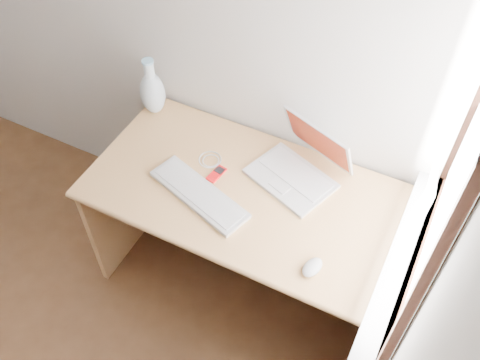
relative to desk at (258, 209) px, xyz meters
The scene contains 9 objects.
window 1.03m from the desk, 13.39° to the right, with size 0.11×0.99×1.10m.
desk is the anchor object (origin of this frame).
laptop 0.31m from the desk, 40.48° to the left, with size 0.42×0.40×0.24m.
external_keyboard 0.35m from the desk, 133.27° to the right, with size 0.50×0.28×0.02m.
mouse 0.54m from the desk, 40.54° to the right, with size 0.06×0.10×0.04m, color silver.
ipod 0.29m from the desk, 160.98° to the right, with size 0.06×0.11×0.01m.
cable_coil 0.33m from the desk, behind, with size 0.10×0.10×0.01m, color silver.
remote 0.43m from the desk, 155.51° to the right, with size 0.03×0.08×0.01m, color silver.
vase 0.74m from the desk, 165.58° to the left, with size 0.12×0.12×0.30m.
Camera 1 is at (1.64, 0.08, 2.50)m, focal length 40.00 mm.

